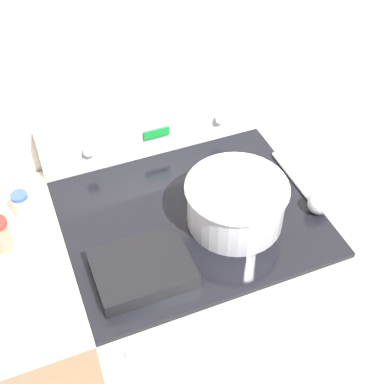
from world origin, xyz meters
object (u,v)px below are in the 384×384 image
mixing_bowl (236,201)px  spice_jar_red_cap (0,234)px  ladle (315,200)px  casserole_dish (142,268)px  spice_jar_blue_cap (22,205)px

mixing_bowl → spice_jar_red_cap: size_ratio=2.98×
mixing_bowl → ladle: mixing_bowl is taller
spice_jar_red_cap → casserole_dish: bearing=-34.4°
casserole_dish → spice_jar_blue_cap: size_ratio=2.97×
ladle → mixing_bowl: bearing=170.2°
spice_jar_blue_cap → spice_jar_red_cap: bearing=-127.6°
mixing_bowl → spice_jar_red_cap: 0.70m
mixing_bowl → ladle: 0.27m
mixing_bowl → spice_jar_blue_cap: mixing_bowl is taller
mixing_bowl → spice_jar_blue_cap: (-0.60, 0.25, -0.02)m
ladle → spice_jar_red_cap: bearing=168.3°
casserole_dish → spice_jar_red_cap: bearing=145.6°
spice_jar_blue_cap → spice_jar_red_cap: 0.13m
mixing_bowl → casserole_dish: (-0.33, -0.09, -0.06)m
mixing_bowl → ladle: bearing=-9.8°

